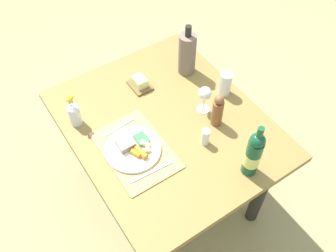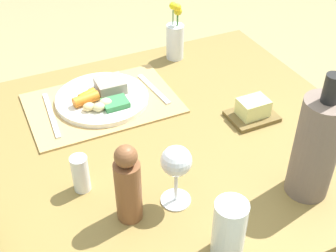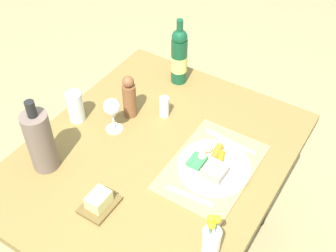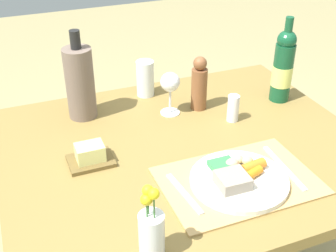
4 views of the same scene
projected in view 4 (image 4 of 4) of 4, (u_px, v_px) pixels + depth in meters
dining_table at (185, 175)px, 1.42m from camera, size 1.11×0.92×0.71m
placemat at (238, 181)px, 1.21m from camera, size 0.42×0.29×0.01m
dinner_plate at (238, 178)px, 1.20m from camera, size 0.27×0.27×0.05m
fork at (184, 193)px, 1.16m from camera, size 0.03×0.18×0.00m
knife at (284, 167)px, 1.26m from camera, size 0.03×0.22×0.00m
cooler_bottle at (80, 82)px, 1.46m from camera, size 0.10×0.10×0.30m
flower_vase at (151, 232)px, 0.95m from camera, size 0.06×0.06×0.19m
wine_glass at (170, 84)px, 1.49m from camera, size 0.07×0.07×0.15m
wine_bottle at (283, 67)px, 1.57m from camera, size 0.07×0.07×0.31m
water_tumbler at (145, 81)px, 1.63m from camera, size 0.07×0.07×0.13m
butter_dish at (90, 156)px, 1.28m from camera, size 0.13×0.10×0.06m
pepper_mill at (199, 84)px, 1.53m from camera, size 0.06×0.06×0.19m
salt_shaker at (233, 108)px, 1.48m from camera, size 0.04×0.04×0.09m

